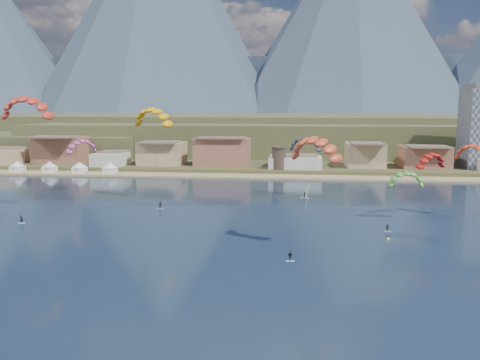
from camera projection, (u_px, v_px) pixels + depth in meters
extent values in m
plane|color=black|center=(215.00, 276.00, 74.32)|extent=(2400.00, 2400.00, 0.00)
cube|color=tan|center=(264.00, 177.00, 178.39)|extent=(2200.00, 12.00, 0.90)
cube|color=brown|center=(289.00, 127.00, 624.32)|extent=(2200.00, 900.00, 4.00)
cube|color=brown|center=(347.00, 134.00, 284.33)|extent=(320.00, 150.00, 15.00)
cube|color=brown|center=(221.00, 128.00, 332.71)|extent=(380.00, 170.00, 18.00)
cone|color=#2D3B4B|center=(159.00, 7.00, 877.83)|extent=(460.00, 460.00, 400.00)
cone|color=#2D3B4B|center=(351.00, 16.00, 860.79)|extent=(440.00, 440.00, 360.00)
cube|color=#2D3B4B|center=(293.00, 90.00, 949.83)|extent=(2000.00, 200.00, 110.00)
cylinder|color=#47382D|center=(279.00, 159.00, 184.81)|extent=(5.20, 5.20, 8.00)
cylinder|color=#47382D|center=(279.00, 147.00, 184.18)|extent=(5.82, 5.82, 0.60)
cube|color=white|center=(18.00, 169.00, 189.25)|extent=(4.50, 4.50, 2.00)
pyramid|color=white|center=(17.00, 161.00, 188.80)|extent=(6.40, 6.40, 2.00)
cube|color=white|center=(50.00, 169.00, 187.73)|extent=(4.50, 4.50, 2.00)
pyramid|color=white|center=(49.00, 162.00, 187.29)|extent=(6.40, 6.40, 2.00)
cube|color=white|center=(80.00, 170.00, 186.33)|extent=(4.50, 4.50, 2.00)
pyramid|color=white|center=(79.00, 162.00, 185.89)|extent=(6.40, 6.40, 2.00)
cube|color=white|center=(110.00, 170.00, 184.94)|extent=(4.50, 4.50, 2.00)
pyramid|color=white|center=(110.00, 162.00, 184.49)|extent=(6.40, 6.40, 2.00)
cube|color=silver|center=(22.00, 223.00, 108.14)|extent=(1.57, 0.58, 0.10)
imported|color=black|center=(21.00, 219.00, 108.00)|extent=(0.68, 0.48, 1.77)
cylinder|color=#262626|center=(24.00, 166.00, 111.74)|extent=(0.05, 0.05, 24.38)
cube|color=silver|center=(160.00, 209.00, 123.49)|extent=(1.57, 0.58, 0.10)
imported|color=black|center=(160.00, 205.00, 123.35)|extent=(0.91, 0.73, 1.76)
cylinder|color=#262626|center=(157.00, 164.00, 126.90)|extent=(0.05, 0.05, 22.00)
cube|color=silver|center=(290.00, 261.00, 81.65)|extent=(1.41, 0.61, 0.09)
imported|color=black|center=(290.00, 256.00, 81.52)|extent=(0.97, 0.52, 1.57)
cylinder|color=#262626|center=(303.00, 206.00, 83.69)|extent=(0.05, 0.05, 17.34)
cube|color=silver|center=(387.00, 231.00, 100.97)|extent=(1.33, 0.76, 0.09)
imported|color=black|center=(388.00, 228.00, 100.86)|extent=(1.07, 0.81, 1.47)
cylinder|color=#262626|center=(397.00, 206.00, 105.02)|extent=(0.05, 0.05, 13.38)
cylinder|color=#262626|center=(77.00, 174.00, 142.32)|extent=(0.04, 0.04, 14.10)
cylinder|color=#262626|center=(305.00, 176.00, 134.11)|extent=(0.04, 0.04, 15.23)
cylinder|color=#262626|center=(477.00, 192.00, 108.20)|extent=(0.04, 0.04, 15.39)
cylinder|color=#262626|center=(434.00, 196.00, 107.93)|extent=(0.04, 0.04, 13.92)
cube|color=silver|center=(305.00, 198.00, 137.94)|extent=(2.46, 1.22, 0.12)
imported|color=black|center=(305.00, 195.00, 137.80)|extent=(0.94, 0.72, 1.70)
cube|color=white|center=(306.00, 190.00, 137.58)|extent=(1.49, 2.71, 4.07)
sphere|color=yellow|center=(388.00, 239.00, 94.89)|extent=(0.63, 0.63, 0.63)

